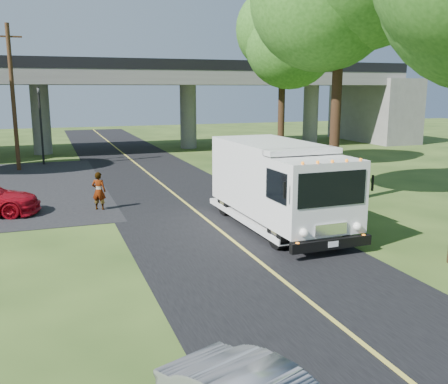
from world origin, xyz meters
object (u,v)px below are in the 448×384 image
step_van (278,182)px  pedestrian (99,191)px  utility_pole (13,97)px  traffic_signal (40,118)px  tree_right_far (287,38)px

step_van → pedestrian: bearing=138.8°
utility_pole → step_van: utility_pole is taller
traffic_signal → tree_right_far: bearing=-22.1°
traffic_signal → utility_pole: utility_pole is taller
tree_right_far → step_van: 16.55m
utility_pole → tree_right_far: tree_right_far is taller
traffic_signal → pedestrian: traffic_signal is taller
step_van → pedestrian: 7.88m
utility_pole → pedestrian: 13.66m
utility_pole → pedestrian: utility_pole is taller
utility_pole → tree_right_far: size_ratio=0.82×
traffic_signal → pedestrian: size_ratio=3.14×
utility_pole → tree_right_far: 17.61m
utility_pole → step_van: 20.33m
tree_right_far → step_van: bearing=-117.5°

